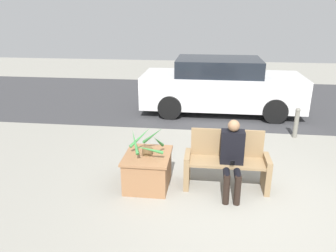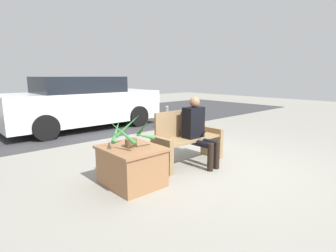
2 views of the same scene
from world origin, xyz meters
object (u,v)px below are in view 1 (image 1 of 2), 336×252
object	(u,v)px
parked_car	(221,86)
bench	(226,162)
bollard_post	(296,122)
person_seated	(232,155)
planter_box	(148,169)
potted_plant	(147,144)

from	to	relation	value
parked_car	bench	bearing A→B (deg)	-90.08
bench	bollard_post	world-z (taller)	bench
person_seated	bench	bearing A→B (deg)	109.07
person_seated	bollard_post	distance (m)	3.17
planter_box	parked_car	world-z (taller)	parked_car
parked_car	bollard_post	bearing A→B (deg)	-47.89
person_seated	planter_box	size ratio (longest dim) A/B	1.37
person_seated	planter_box	xyz separation A→B (m)	(-1.39, 0.05, -0.37)
parked_car	bollard_post	xyz separation A→B (m)	(1.72, -1.90, -0.39)
potted_plant	bollard_post	size ratio (longest dim) A/B	0.87
bench	planter_box	bearing A→B (deg)	-173.77
planter_box	parked_car	distance (m)	4.75
bench	bollard_post	bearing A→B (deg)	55.23
bollard_post	potted_plant	bearing A→B (deg)	-139.17
planter_box	potted_plant	xyz separation A→B (m)	(-0.00, -0.00, 0.45)
bench	bollard_post	xyz separation A→B (m)	(1.73, 2.49, -0.05)
bollard_post	parked_car	bearing A→B (deg)	132.11
planter_box	parked_car	bearing A→B (deg)	73.70
planter_box	parked_car	xyz separation A→B (m)	(1.33, 4.54, 0.47)
parked_car	bollard_post	distance (m)	2.60
person_seated	potted_plant	distance (m)	1.39
person_seated	parked_car	xyz separation A→B (m)	(-0.06, 4.59, 0.10)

